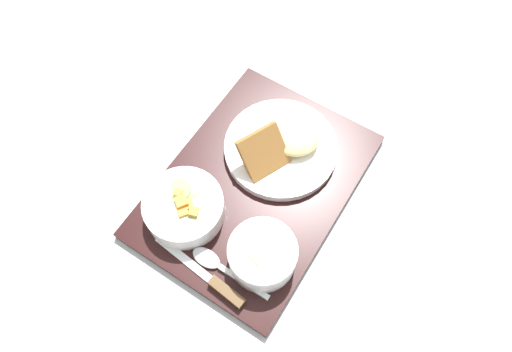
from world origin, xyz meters
TOP-DOWN VIEW (x-y plane):
  - ground_plane at (0.00, 0.00)m, footprint 4.00×4.00m
  - serving_tray at (0.00, 0.00)m, footprint 0.47×0.36m
  - bowl_salad at (-0.11, 0.08)m, footprint 0.14×0.14m
  - bowl_soup at (-0.12, -0.08)m, footprint 0.12×0.12m
  - plate_main at (0.08, -0.01)m, footprint 0.21×0.21m
  - knife at (-0.20, -0.03)m, footprint 0.05×0.19m
  - spoon at (-0.17, -0.01)m, footprint 0.04×0.15m

SIDE VIEW (x-z plane):
  - ground_plane at x=0.00m, z-range 0.00..0.00m
  - serving_tray at x=0.00m, z-range 0.00..0.02m
  - spoon at x=-0.17m, z-range 0.02..0.03m
  - knife at x=-0.20m, z-range 0.02..0.03m
  - plate_main at x=0.08m, z-range -0.01..0.08m
  - bowl_salad at x=-0.11m, z-range 0.02..0.07m
  - bowl_soup at x=-0.12m, z-range 0.02..0.08m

